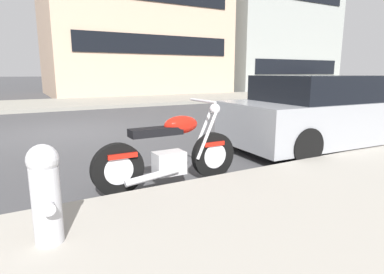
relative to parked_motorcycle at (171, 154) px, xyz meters
name	(u,v)px	position (x,y,z in m)	size (l,w,h in m)	color
ground_plane	(66,133)	(-0.67, 4.69, -0.43)	(260.00, 260.00, 0.00)	#3D3D3F
sidewalk_far_curb	(251,95)	(11.33, 12.09, -0.36)	(120.00, 5.00, 0.14)	gray
parking_stall_stripe	(113,184)	(-0.67, 0.40, -0.43)	(0.12, 2.20, 0.01)	silver
parked_motorcycle	(171,154)	(0.00, 0.00, 0.00)	(2.03, 0.62, 1.12)	black
parked_car_mid_block	(323,114)	(3.62, 0.55, 0.25)	(4.11, 2.03, 1.42)	gray
fire_hydrant	(46,192)	(-1.59, -1.08, 0.13)	(0.24, 0.36, 0.81)	#B7B7BC
townhouse_corner_block	(252,41)	(17.74, 19.90, 3.90)	(10.10, 11.10, 8.66)	#939993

